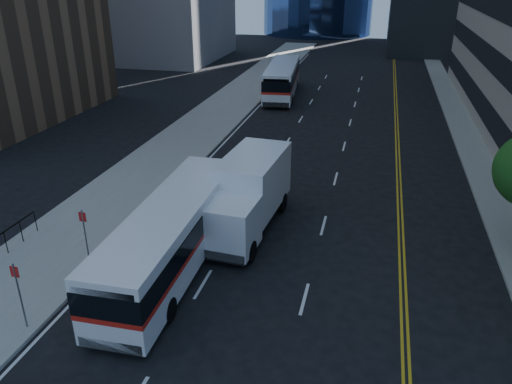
% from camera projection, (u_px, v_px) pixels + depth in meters
% --- Properties ---
extents(ground, '(160.00, 160.00, 0.00)m').
position_uv_depth(ground, '(281.00, 331.00, 16.96)').
color(ground, black).
rests_on(ground, ground).
extents(sidewalk_west, '(5.00, 90.00, 0.15)m').
position_uv_depth(sidewalk_west, '(215.00, 116.00, 41.35)').
color(sidewalk_west, gray).
rests_on(sidewalk_west, ground).
extents(sidewalk_east, '(2.00, 90.00, 0.15)m').
position_uv_depth(sidewalk_east, '(465.00, 133.00, 37.10)').
color(sidewalk_east, gray).
rests_on(sidewalk_east, ground).
extents(bus_front, '(2.59, 10.99, 2.82)m').
position_uv_depth(bus_front, '(172.00, 234.00, 19.97)').
color(bus_front, white).
rests_on(bus_front, ground).
extents(bus_rear, '(3.63, 11.74, 2.98)m').
position_uv_depth(bus_rear, '(282.00, 79.00, 47.65)').
color(bus_rear, white).
rests_on(bus_rear, ground).
extents(box_truck, '(2.94, 7.20, 3.37)m').
position_uv_depth(box_truck, '(247.00, 194.00, 22.94)').
color(box_truck, white).
rests_on(box_truck, ground).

